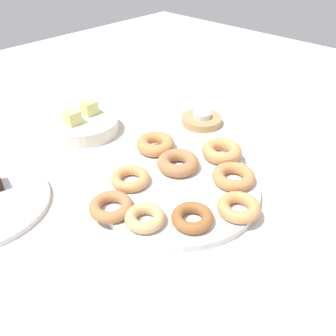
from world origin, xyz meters
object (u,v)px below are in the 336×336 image
object	(u,v)px
donut_1	(130,179)
fruit_bowl	(85,125)
candle_holder	(202,120)
donut_plate	(178,188)
donut_0	(234,176)
melon_chunk_right	(89,108)
donut_3	(222,151)
donut_4	(178,163)
melon_chunk_left	(72,117)
donut_8	(239,207)
donut_6	(155,144)
donut_2	(192,218)
donut_5	(111,206)
tealight	(202,115)
donut_7	(145,218)

from	to	relation	value
donut_1	fruit_bowl	size ratio (longest dim) A/B	0.46
candle_holder	fruit_bowl	bearing A→B (deg)	141.37
donut_plate	donut_0	xyz separation A→B (m)	(0.09, -0.08, 0.02)
candle_holder	melon_chunk_right	bearing A→B (deg)	135.71
donut_3	donut_4	size ratio (longest dim) A/B	1.00
donut_plate	fruit_bowl	world-z (taller)	fruit_bowl
melon_chunk_left	melon_chunk_right	world-z (taller)	same
donut_1	candle_holder	xyz separation A→B (m)	(0.33, 0.07, -0.02)
donut_8	donut_6	bearing A→B (deg)	79.91
donut_1	melon_chunk_left	xyz separation A→B (m)	(0.05, 0.27, 0.03)
donut_6	melon_chunk_left	distance (m)	0.24
donut_2	fruit_bowl	world-z (taller)	same
donut_plate	donut_3	distance (m)	0.15
donut_3	candle_holder	size ratio (longest dim) A/B	0.85
donut_3	melon_chunk_left	distance (m)	0.39
donut_5	donut_6	world-z (taller)	donut_6
fruit_bowl	donut_1	bearing A→B (deg)	-106.10
fruit_bowl	melon_chunk_right	bearing A→B (deg)	23.20
donut_4	donut_8	world-z (taller)	donut_4
melon_chunk_left	donut_4	bearing A→B (deg)	-78.82
donut_6	melon_chunk_right	world-z (taller)	melon_chunk_right
donut_1	melon_chunk_right	size ratio (longest dim) A/B	2.31
candle_holder	tealight	bearing A→B (deg)	0.00
donut_3	fruit_bowl	bearing A→B (deg)	111.00
donut_3	tealight	xyz separation A→B (m)	(0.12, 0.15, -0.00)
donut_2	donut_0	bearing A→B (deg)	6.03
donut_8	tealight	size ratio (longest dim) A/B	1.66
donut_1	tealight	distance (m)	0.34
donut_8	fruit_bowl	xyz separation A→B (m)	(-0.00, 0.49, -0.01)
donut_1	donut_5	distance (m)	0.09
donut_6	melon_chunk_right	bearing A→B (deg)	94.75
donut_7	melon_chunk_right	world-z (taller)	melon_chunk_right
candle_holder	donut_7	bearing A→B (deg)	-155.09
donut_plate	melon_chunk_right	size ratio (longest dim) A/B	9.55
donut_5	melon_chunk_right	bearing A→B (deg)	59.15
donut_plate	donut_6	size ratio (longest dim) A/B	3.72
fruit_bowl	donut_2	bearing A→B (deg)	-100.13
donut_7	melon_chunk_left	world-z (taller)	melon_chunk_left
candle_holder	donut_4	bearing A→B (deg)	-153.60
donut_0	donut_2	distance (m)	0.16
donut_3	donut_8	world-z (taller)	donut_3
donut_0	fruit_bowl	size ratio (longest dim) A/B	0.50
donut_6	melon_chunk_left	size ratio (longest dim) A/B	2.57
donut_plate	donut_5	world-z (taller)	donut_5
donut_3	fruit_bowl	distance (m)	0.38
donut_6	donut_5	bearing A→B (deg)	-156.27
donut_3	donut_5	distance (m)	0.30
donut_3	melon_chunk_right	world-z (taller)	melon_chunk_right
tealight	donut_1	bearing A→B (deg)	-167.58
donut_6	melon_chunk_right	xyz separation A→B (m)	(-0.02, 0.23, 0.02)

